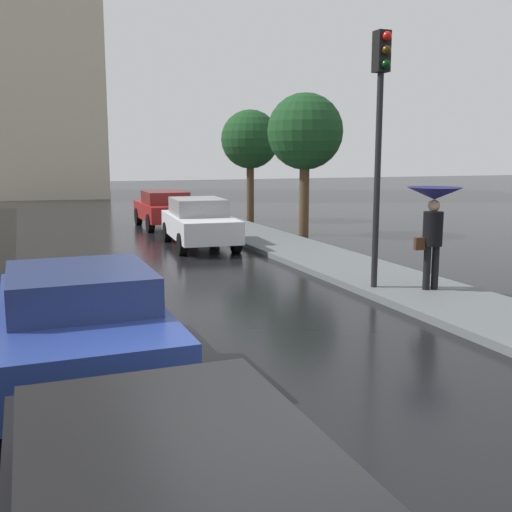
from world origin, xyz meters
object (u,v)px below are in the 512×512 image
object	(u,v)px
car_blue_mid_road	(80,321)
street_tree_mid	(250,140)
car_white_behind_camera	(199,222)
street_tree_near	(305,133)
traffic_light	(380,115)
car_red_near_kerb	(164,208)
pedestrian_with_umbrella_far	(434,209)

from	to	relation	value
car_blue_mid_road	street_tree_mid	distance (m)	18.44
car_white_behind_camera	street_tree_near	distance (m)	5.01
traffic_light	street_tree_mid	world-z (taller)	traffic_light
car_blue_mid_road	street_tree_near	size ratio (longest dim) A/B	0.92
car_white_behind_camera	traffic_light	bearing A→B (deg)	-73.88
car_red_near_kerb	traffic_light	bearing A→B (deg)	-82.38
car_white_behind_camera	street_tree_near	xyz separation A→B (m)	(4.04, 1.20, 2.71)
pedestrian_with_umbrella_far	street_tree_mid	size ratio (longest dim) A/B	0.44
car_red_near_kerb	car_blue_mid_road	distance (m)	15.73
traffic_light	street_tree_mid	distance (m)	13.78
car_white_behind_camera	traffic_light	distance (m)	7.97
car_white_behind_camera	traffic_light	world-z (taller)	traffic_light
pedestrian_with_umbrella_far	car_red_near_kerb	bearing A→B (deg)	-73.44
street_tree_near	street_tree_mid	distance (m)	5.02
car_blue_mid_road	traffic_light	bearing A→B (deg)	-155.56
pedestrian_with_umbrella_far	car_white_behind_camera	bearing A→B (deg)	-66.59
street_tree_near	street_tree_mid	size ratio (longest dim) A/B	1.05
traffic_light	street_tree_near	world-z (taller)	traffic_light
pedestrian_with_umbrella_far	traffic_light	size ratio (longest dim) A/B	0.41
street_tree_near	street_tree_mid	bearing A→B (deg)	90.75
car_blue_mid_road	car_white_behind_camera	distance (m)	10.92
pedestrian_with_umbrella_far	street_tree_mid	bearing A→B (deg)	-89.92
car_blue_mid_road	street_tree_near	bearing A→B (deg)	-127.00
car_red_near_kerb	street_tree_mid	distance (m)	4.81
car_red_near_kerb	street_tree_near	size ratio (longest dim) A/B	0.83
car_red_near_kerb	pedestrian_with_umbrella_far	bearing A→B (deg)	-78.74
car_blue_mid_road	pedestrian_with_umbrella_far	bearing A→B (deg)	-162.75
pedestrian_with_umbrella_far	street_tree_near	xyz separation A→B (m)	(1.62, 9.10, 1.75)
traffic_light	street_tree_mid	bearing A→B (deg)	79.71
pedestrian_with_umbrella_far	traffic_light	bearing A→B (deg)	-25.40
car_blue_mid_road	traffic_light	world-z (taller)	traffic_light
car_blue_mid_road	street_tree_mid	bearing A→B (deg)	-117.36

